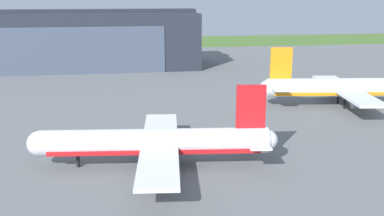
# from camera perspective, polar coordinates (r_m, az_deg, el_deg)

# --- Properties ---
(ground_plane) EXTENTS (440.00, 440.00, 0.00)m
(ground_plane) POSITION_cam_1_polar(r_m,az_deg,el_deg) (74.26, -11.26, -7.09)
(ground_plane) COLOR slate
(grass_field_strip) EXTENTS (440.00, 56.00, 0.08)m
(grass_field_strip) POSITION_cam_1_polar(r_m,az_deg,el_deg) (254.16, -9.97, 8.02)
(grass_field_strip) COLOR #4B6F2E
(grass_field_strip) RESTS_ON ground_plane
(maintenance_hangar) EXTENTS (107.39, 30.83, 20.81)m
(maintenance_hangar) POSITION_cam_1_polar(r_m,az_deg,el_deg) (172.95, -17.70, 8.04)
(maintenance_hangar) COLOR #232833
(maintenance_hangar) RESTS_ON ground_plane
(airliner_far_left) EXTENTS (42.88, 35.04, 14.25)m
(airliner_far_left) POSITION_cam_1_polar(r_m,az_deg,el_deg) (115.41, 19.05, 2.38)
(airliner_far_left) COLOR silver
(airliner_far_left) RESTS_ON ground_plane
(airliner_near_right) EXTENTS (38.96, 35.05, 12.92)m
(airliner_near_right) POSITION_cam_1_polar(r_m,az_deg,el_deg) (71.87, -4.70, -4.34)
(airliner_near_right) COLOR silver
(airliner_near_right) RESTS_ON ground_plane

